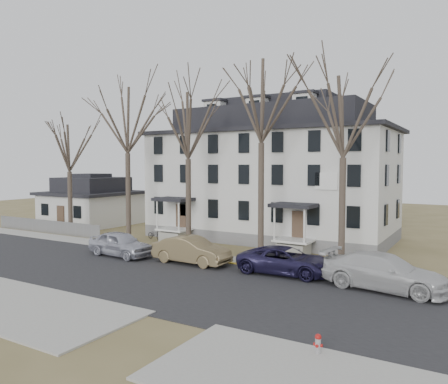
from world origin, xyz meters
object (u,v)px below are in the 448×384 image
Objects in this scene: tree_center at (262,93)px; tree_mid_right at (344,111)px; tree_bungalow at (69,145)px; small_house at (92,203)px; car_navy at (286,261)px; car_silver at (120,244)px; fire_hydrant at (318,344)px; tree_mid_left at (188,120)px; boarding_house at (271,176)px; bicycle_left at (155,235)px; tree_far_left at (127,115)px; car_tan at (191,251)px; car_white at (384,273)px.

tree_center is 1.15× the size of tree_mid_right.
tree_mid_right is at bearing 0.00° from tree_center.
tree_mid_right is at bearing 0.00° from tree_bungalow.
tree_center is (23.00, -6.20, 8.84)m from small_house.
small_house is 27.96m from car_navy.
tree_mid_right is (28.50, -6.20, 7.35)m from small_house.
tree_bungalow is at bearing 79.61° from car_navy.
car_silver is 6.86× the size of fire_hydrant.
tree_mid_left is (17.00, -6.20, 7.35)m from small_house.
boarding_house is 20.34m from small_house.
bicycle_left is (-7.84, -6.27, -4.95)m from boarding_house.
tree_far_left is 1.08× the size of tree_mid_left.
tree_bungalow reaches higher than bicycle_left.
tree_far_left reaches higher than small_house.
bicycle_left is 24.13m from fire_hydrant.
small_house is 30.08m from tree_mid_right.
fire_hydrant is (2.81, -12.80, -9.23)m from tree_mid_right.
car_tan is 0.83× the size of car_white.
car_white is 9.05m from fire_hydrant.
tree_bungalow is 13.54m from car_silver.
boarding_house is 3.73× the size of car_navy.
small_house reaches higher than car_white.
boarding_house is at bearing 136.19° from tree_mid_right.
tree_bungalow is 2.16× the size of car_silver.
bicycle_left is (-19.57, 5.66, -0.47)m from car_white.
tree_bungalow is at bearing 70.92° from car_silver.
tree_far_left is at bearing -137.82° from boarding_house.
car_tan is at bearing -90.08° from boarding_house.
car_silver reaches higher than bicycle_left.
tree_mid_right is 24.54m from tree_bungalow.
tree_mid_left is at bearing 82.33° from car_white.
small_house is 22.43m from car_tan.
car_white is (11.75, 0.12, 0.05)m from car_tan.
car_navy is at bearing 92.32° from car_white.
tree_mid_right is at bearing 102.38° from fire_hydrant.
boarding_house is 1.63× the size of tree_mid_right.
small_house is at bearing -174.41° from boarding_house.
car_tan reaches higher than car_navy.
tree_mid_right is at bearing -35.83° from car_navy.
bicycle_left is (-14.07, 5.24, -0.34)m from car_navy.
tree_center is at bearing 123.00° from fire_hydrant.
boarding_house is at bearing 69.80° from tree_mid_left.
boarding_house reaches higher than car_navy.
tree_mid_left is 2.04× the size of car_white.
fire_hydrant is at bearing -111.67° from car_silver.
car_silver is (3.48, -4.56, -9.49)m from tree_far_left.
tree_center is 18.65m from fire_hydrant.
car_silver is (-14.02, -4.56, -8.75)m from tree_mid_right.
car_navy is 0.89× the size of car_white.
car_white reaches higher than car_tan.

